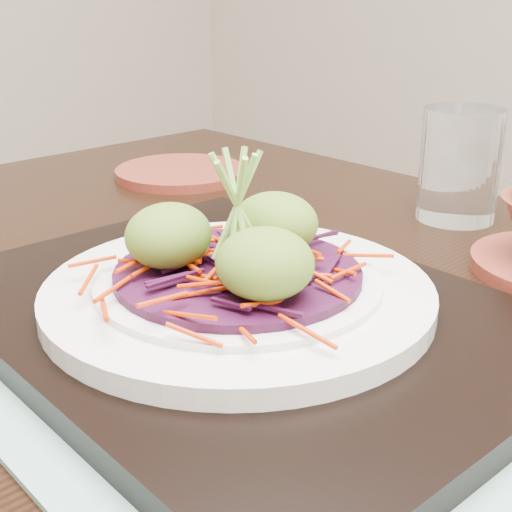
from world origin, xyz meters
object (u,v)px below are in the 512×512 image
Objects in this scene: dining_table at (291,412)px; serving_tray at (238,315)px; terracotta_side_plate at (181,172)px; white_plate at (238,291)px; water_glass at (460,165)px.

dining_table is 3.04× the size of serving_tray.
terracotta_side_plate reaches higher than dining_table.
serving_tray is 1.54× the size of white_plate.
dining_table is 0.32m from water_glass.
terracotta_side_plate is (-0.32, 0.28, -0.01)m from serving_tray.
terracotta_side_plate is 1.43× the size of water_glass.
terracotta_side_plate is (-0.33, 0.22, 0.10)m from dining_table.
white_plate reaches higher than serving_tray.
serving_tray is at bearing -86.58° from dining_table.
serving_tray is 3.64× the size of water_glass.
water_glass is at bearing 87.69° from white_plate.
water_glass is (0.34, 0.06, 0.05)m from terracotta_side_plate.
dining_table is 0.14m from white_plate.
white_plate is 2.37× the size of water_glass.
serving_tray is at bearing -40.77° from terracotta_side_plate.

